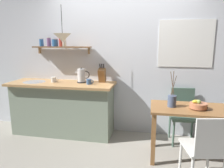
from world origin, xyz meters
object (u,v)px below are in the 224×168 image
Objects in this scene: coffee_mug_by_sink at (54,80)px; coffee_mug_spare at (89,82)px; dining_chair_near at (205,147)px; fruit_bowl at (198,105)px; pendant_lamp at (62,38)px; dining_table at (189,117)px; twig_vase at (172,101)px; knife_block at (102,75)px; electric_kettle at (82,76)px; dining_chair_far at (183,112)px.

coffee_mug_by_sink is 1.03× the size of coffee_mug_spare.
coffee_mug_by_sink is at bearing 155.11° from dining_chair_near.
fruit_bowl is 2.24m from pendant_lamp.
dining_table is 0.32m from twig_vase.
twig_vase is 1.29m from knife_block.
twig_vase is 3.82× the size of coffee_mug_by_sink.
knife_block is at bearing 10.31° from coffee_mug_by_sink.
knife_block is (-1.46, 0.64, 0.26)m from fruit_bowl.
dining_table is at bearing 159.18° from fruit_bowl.
dining_chair_near is 3.88× the size of fruit_bowl.
electric_kettle is 0.22m from coffee_mug_spare.
electric_kettle is 0.35m from knife_block.
knife_block reaches higher than dining_chair_near.
dining_table is at bearing -23.87° from knife_block.
twig_vase is (-0.24, -0.56, 0.34)m from dining_chair_far.
knife_block reaches higher than fruit_bowl.
electric_kettle is (-1.78, 1.12, 0.55)m from dining_chair_near.
coffee_mug_by_sink reaches higher than fruit_bowl.
dining_chair_near is at bearing -86.16° from dining_chair_far.
coffee_mug_spare is at bearing -129.72° from knife_block.
twig_vase reaches higher than dining_chair_near.
electric_kettle is (-1.71, -0.04, 0.55)m from dining_chair_far.
electric_kettle is 2.10× the size of coffee_mug_spare.
knife_block reaches higher than twig_vase.
fruit_bowl reaches higher than dining_chair_near.
pendant_lamp is (-0.23, -0.20, 0.64)m from electric_kettle.
twig_vase reaches higher than electric_kettle.
coffee_mug_spare is (-0.17, -0.21, -0.09)m from knife_block.
fruit_bowl is 1.90m from electric_kettle.
pendant_lamp reaches higher than dining_table.
dining_chair_far is at bearing 93.84° from dining_chair_near.
dining_table is 0.21m from fruit_bowl.
knife_block is at bearing 13.63° from electric_kettle.
twig_vase reaches higher than fruit_bowl.
dining_table is 3.95× the size of electric_kettle.
electric_kettle reaches higher than dining_chair_near.
dining_table is 0.62m from dining_chair_near.
electric_kettle is at bearing 41.44° from pendant_lamp.
dining_table is at bearing -16.99° from electric_kettle.
electric_kettle reaches higher than coffee_mug_spare.
knife_block is (-1.37, 0.05, 0.57)m from dining_chair_far.
dining_chair_far is 1.62m from coffee_mug_spare.
electric_kettle is 0.50m from coffee_mug_by_sink.
dining_table is 4.58× the size of fruit_bowl.
dining_chair_near is 1.16m from dining_chair_far.
fruit_bowl is 0.69× the size of knife_block.
fruit_bowl is at bearing -17.20° from electric_kettle.
electric_kettle reaches higher than dining_table.
coffee_mug_spare is (-1.54, -0.16, 0.48)m from dining_chair_far.
pendant_lamp reaches higher than fruit_bowl.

